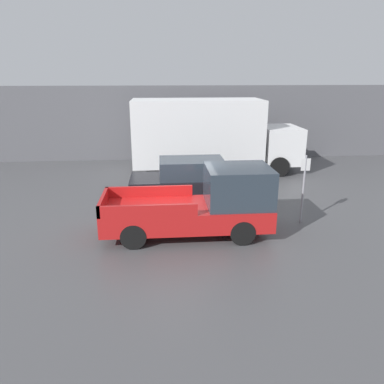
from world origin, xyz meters
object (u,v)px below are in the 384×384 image
Objects in this scene: parking_sign at (304,186)px; delivery_truck at (209,134)px; pickup_truck at (204,204)px; car at (189,180)px.

delivery_truck is at bearing 107.71° from parking_sign.
car is at bearing 93.35° from pickup_truck.
parking_sign is (3.37, 0.64, 0.33)m from pickup_truck.
pickup_truck is at bearing -98.26° from delivery_truck.
pickup_truck is at bearing -169.24° from parking_sign.
car is at bearing -106.90° from delivery_truck.
car is (-0.20, 3.37, -0.16)m from pickup_truck.
pickup_truck is 3.38m from car.
parking_sign is (3.57, -2.73, 0.49)m from car.
parking_sign reaches higher than car.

